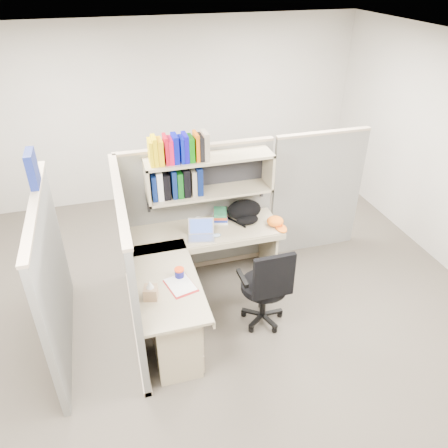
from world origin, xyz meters
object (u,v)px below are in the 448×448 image
object	(u,v)px
backpack	(246,212)
task_chair	(265,298)
desk	(186,305)
laptop	(201,230)
snack_canister	(179,273)

from	to	relation	value
backpack	task_chair	distance (m)	1.07
desk	backpack	size ratio (longest dim) A/B	4.33
laptop	backpack	bearing A→B (deg)	33.57
desk	snack_canister	distance (m)	0.36
backpack	snack_canister	distance (m)	1.25
laptop	task_chair	distance (m)	1.00
laptop	backpack	world-z (taller)	backpack
laptop	task_chair	size ratio (longest dim) A/B	0.28
task_chair	backpack	bearing A→B (deg)	84.55
desk	task_chair	world-z (taller)	task_chair
snack_canister	laptop	bearing A→B (deg)	58.85
backpack	snack_canister	bearing A→B (deg)	-149.96
task_chair	desk	bearing A→B (deg)	178.06
backpack	task_chair	size ratio (longest dim) A/B	0.40
task_chair	snack_canister	bearing A→B (deg)	171.15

